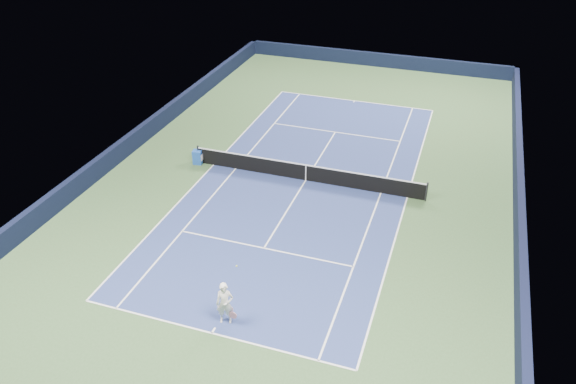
% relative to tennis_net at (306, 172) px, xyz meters
% --- Properties ---
extents(ground, '(40.00, 40.00, 0.00)m').
position_rel_tennis_net_xyz_m(ground, '(0.00, 0.00, -0.50)').
color(ground, '#35532D').
rests_on(ground, ground).
extents(wall_far, '(22.00, 0.35, 1.10)m').
position_rel_tennis_net_xyz_m(wall_far, '(0.00, 19.82, 0.05)').
color(wall_far, black).
rests_on(wall_far, ground).
extents(wall_right, '(0.35, 40.00, 1.10)m').
position_rel_tennis_net_xyz_m(wall_right, '(10.82, 0.00, 0.05)').
color(wall_right, black).
rests_on(wall_right, ground).
extents(wall_left, '(0.35, 40.00, 1.10)m').
position_rel_tennis_net_xyz_m(wall_left, '(-10.82, 0.00, 0.05)').
color(wall_left, black).
rests_on(wall_left, ground).
extents(court_surface, '(10.97, 23.77, 0.01)m').
position_rel_tennis_net_xyz_m(court_surface, '(0.00, 0.00, -0.50)').
color(court_surface, navy).
rests_on(court_surface, ground).
extents(baseline_far, '(10.97, 0.08, 0.00)m').
position_rel_tennis_net_xyz_m(baseline_far, '(0.00, 11.88, -0.50)').
color(baseline_far, white).
rests_on(baseline_far, ground).
extents(baseline_near, '(10.97, 0.08, 0.00)m').
position_rel_tennis_net_xyz_m(baseline_near, '(0.00, -11.88, -0.50)').
color(baseline_near, white).
rests_on(baseline_near, ground).
extents(sideline_doubles_right, '(0.08, 23.77, 0.00)m').
position_rel_tennis_net_xyz_m(sideline_doubles_right, '(5.49, 0.00, -0.50)').
color(sideline_doubles_right, white).
rests_on(sideline_doubles_right, ground).
extents(sideline_doubles_left, '(0.08, 23.77, 0.00)m').
position_rel_tennis_net_xyz_m(sideline_doubles_left, '(-5.49, 0.00, -0.50)').
color(sideline_doubles_left, white).
rests_on(sideline_doubles_left, ground).
extents(sideline_singles_right, '(0.08, 23.77, 0.00)m').
position_rel_tennis_net_xyz_m(sideline_singles_right, '(4.12, 0.00, -0.50)').
color(sideline_singles_right, white).
rests_on(sideline_singles_right, ground).
extents(sideline_singles_left, '(0.08, 23.77, 0.00)m').
position_rel_tennis_net_xyz_m(sideline_singles_left, '(-4.12, 0.00, -0.50)').
color(sideline_singles_left, white).
rests_on(sideline_singles_left, ground).
extents(service_line_far, '(8.23, 0.08, 0.00)m').
position_rel_tennis_net_xyz_m(service_line_far, '(0.00, 6.40, -0.50)').
color(service_line_far, white).
rests_on(service_line_far, ground).
extents(service_line_near, '(8.23, 0.08, 0.00)m').
position_rel_tennis_net_xyz_m(service_line_near, '(0.00, -6.40, -0.50)').
color(service_line_near, white).
rests_on(service_line_near, ground).
extents(center_service_line, '(0.08, 12.80, 0.00)m').
position_rel_tennis_net_xyz_m(center_service_line, '(0.00, 0.00, -0.50)').
color(center_service_line, white).
rests_on(center_service_line, ground).
extents(center_mark_far, '(0.08, 0.30, 0.00)m').
position_rel_tennis_net_xyz_m(center_mark_far, '(0.00, 11.73, -0.50)').
color(center_mark_far, white).
rests_on(center_mark_far, ground).
extents(center_mark_near, '(0.08, 0.30, 0.00)m').
position_rel_tennis_net_xyz_m(center_mark_near, '(0.00, -11.73, -0.50)').
color(center_mark_near, white).
rests_on(center_mark_near, ground).
extents(tennis_net, '(12.90, 0.10, 1.07)m').
position_rel_tennis_net_xyz_m(tennis_net, '(0.00, 0.00, 0.00)').
color(tennis_net, black).
rests_on(tennis_net, ground).
extents(sponsor_cube, '(0.60, 0.53, 0.82)m').
position_rel_tennis_net_xyz_m(sponsor_cube, '(-6.40, -0.11, -0.10)').
color(sponsor_cube, '#1C4BA9').
rests_on(sponsor_cube, ground).
extents(tennis_player, '(0.86, 1.34, 1.97)m').
position_rel_tennis_net_xyz_m(tennis_player, '(0.26, -11.14, 0.41)').
color(tennis_player, white).
rests_on(tennis_player, ground).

